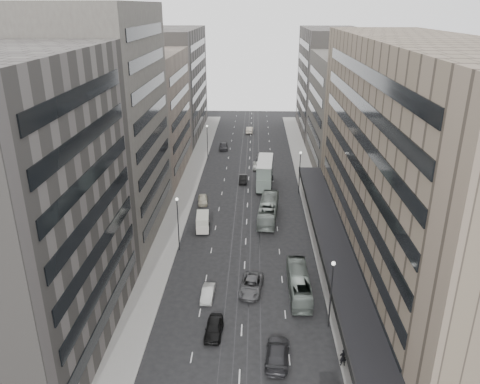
# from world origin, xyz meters

# --- Properties ---
(ground) EXTENTS (220.00, 220.00, 0.00)m
(ground) POSITION_xyz_m (0.00, 0.00, 0.00)
(ground) COLOR black
(ground) RESTS_ON ground
(sidewalk_right) EXTENTS (4.00, 125.00, 0.15)m
(sidewalk_right) POSITION_xyz_m (12.00, 37.50, 0.07)
(sidewalk_right) COLOR gray
(sidewalk_right) RESTS_ON ground
(sidewalk_left) EXTENTS (4.00, 125.00, 0.15)m
(sidewalk_left) POSITION_xyz_m (-12.00, 37.50, 0.07)
(sidewalk_left) COLOR gray
(sidewalk_left) RESTS_ON ground
(department_store) EXTENTS (19.20, 60.00, 30.00)m
(department_store) POSITION_xyz_m (21.45, 8.00, 14.95)
(department_store) COLOR #7B6A5A
(department_store) RESTS_ON ground
(building_right_mid) EXTENTS (15.00, 28.00, 24.00)m
(building_right_mid) POSITION_xyz_m (21.50, 52.00, 12.00)
(building_right_mid) COLOR #4F4A44
(building_right_mid) RESTS_ON ground
(building_right_far) EXTENTS (15.00, 32.00, 28.00)m
(building_right_far) POSITION_xyz_m (21.50, 82.00, 14.00)
(building_right_far) COLOR #625D58
(building_right_far) RESTS_ON ground
(building_left_a) EXTENTS (15.00, 28.00, 30.00)m
(building_left_a) POSITION_xyz_m (-21.50, -8.00, 15.00)
(building_left_a) COLOR #625D58
(building_left_a) RESTS_ON ground
(building_left_b) EXTENTS (15.00, 26.00, 34.00)m
(building_left_b) POSITION_xyz_m (-21.50, 19.00, 17.00)
(building_left_b) COLOR #4F4A44
(building_left_b) RESTS_ON ground
(building_left_c) EXTENTS (15.00, 28.00, 25.00)m
(building_left_c) POSITION_xyz_m (-21.50, 46.00, 12.50)
(building_left_c) COLOR gray
(building_left_c) RESTS_ON ground
(building_left_d) EXTENTS (15.00, 38.00, 28.00)m
(building_left_d) POSITION_xyz_m (-21.50, 79.00, 14.00)
(building_left_d) COLOR #625D58
(building_left_d) RESTS_ON ground
(lamp_right_near) EXTENTS (0.44, 0.44, 8.32)m
(lamp_right_near) POSITION_xyz_m (9.70, -5.00, 5.20)
(lamp_right_near) COLOR #262628
(lamp_right_near) RESTS_ON ground
(lamp_right_far) EXTENTS (0.44, 0.44, 8.32)m
(lamp_right_far) POSITION_xyz_m (9.70, 35.00, 5.20)
(lamp_right_far) COLOR #262628
(lamp_right_far) RESTS_ON ground
(lamp_left_near) EXTENTS (0.44, 0.44, 8.32)m
(lamp_left_near) POSITION_xyz_m (-9.70, 12.00, 5.20)
(lamp_left_near) COLOR #262628
(lamp_left_near) RESTS_ON ground
(lamp_left_far) EXTENTS (0.44, 0.44, 8.32)m
(lamp_left_far) POSITION_xyz_m (-9.70, 55.00, 5.20)
(lamp_left_far) COLOR #262628
(lamp_left_far) RESTS_ON ground
(bus_near) EXTENTS (2.46, 10.21, 2.84)m
(bus_near) POSITION_xyz_m (6.89, 1.39, 1.42)
(bus_near) COLOR gray
(bus_near) RESTS_ON ground
(bus_far) EXTENTS (3.94, 12.11, 3.31)m
(bus_far) POSITION_xyz_m (3.60, 23.26, 1.66)
(bus_far) COLOR gray
(bus_far) RESTS_ON ground
(double_decker) EXTENTS (3.64, 10.26, 5.52)m
(double_decker) POSITION_xyz_m (3.23, 38.32, 2.98)
(double_decker) COLOR slate
(double_decker) RESTS_ON ground
(panel_van) EXTENTS (2.42, 4.47, 2.73)m
(panel_van) POSITION_xyz_m (-6.94, 18.56, 1.50)
(panel_van) COLOR beige
(panel_van) RESTS_ON ground
(sedan_0) EXTENTS (2.07, 4.65, 1.55)m
(sedan_0) POSITION_xyz_m (-3.01, -6.73, 0.78)
(sedan_0) COLOR black
(sedan_0) RESTS_ON ground
(sedan_1) EXTENTS (1.59, 4.13, 1.34)m
(sedan_1) POSITION_xyz_m (-4.33, 0.03, 0.67)
(sedan_1) COLOR #B9B9B5
(sedan_1) RESTS_ON ground
(sedan_2) EXTENTS (3.36, 6.04, 1.60)m
(sedan_2) POSITION_xyz_m (0.97, 1.71, 0.80)
(sedan_2) COLOR #535355
(sedan_2) RESTS_ON ground
(sedan_3) EXTENTS (2.94, 6.06, 1.70)m
(sedan_3) POSITION_xyz_m (3.76, -10.57, 0.85)
(sedan_3) COLOR #2A2A2D
(sedan_3) RESTS_ON ground
(sedan_4) EXTENTS (2.18, 4.40, 1.44)m
(sedan_4) POSITION_xyz_m (-8.13, 29.48, 0.72)
(sedan_4) COLOR beige
(sedan_4) RESTS_ON ground
(sedan_5) EXTENTS (1.59, 4.46, 1.47)m
(sedan_5) POSITION_xyz_m (-1.11, 40.62, 0.73)
(sedan_5) COLOR black
(sedan_5) RESTS_ON ground
(sedan_6) EXTENTS (2.66, 5.51, 1.51)m
(sedan_6) POSITION_xyz_m (2.10, 49.52, 0.76)
(sedan_6) COLOR silver
(sedan_6) RESTS_ON ground
(sedan_7) EXTENTS (2.84, 5.64, 1.57)m
(sedan_7) POSITION_xyz_m (2.73, 55.71, 0.79)
(sedan_7) COLOR slate
(sedan_7) RESTS_ON ground
(sedan_8) EXTENTS (2.30, 5.14, 1.72)m
(sedan_8) POSITION_xyz_m (-6.61, 63.78, 0.86)
(sedan_8) COLOR #28282B
(sedan_8) RESTS_ON ground
(sedan_9) EXTENTS (2.01, 5.21, 1.69)m
(sedan_9) POSITION_xyz_m (-0.34, 80.61, 0.85)
(sedan_9) COLOR beige
(sedan_9) RESTS_ON ground
(pedestrian) EXTENTS (0.74, 0.52, 1.91)m
(pedestrian) POSITION_xyz_m (10.20, -11.26, 1.11)
(pedestrian) COLOR black
(pedestrian) RESTS_ON sidewalk_right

